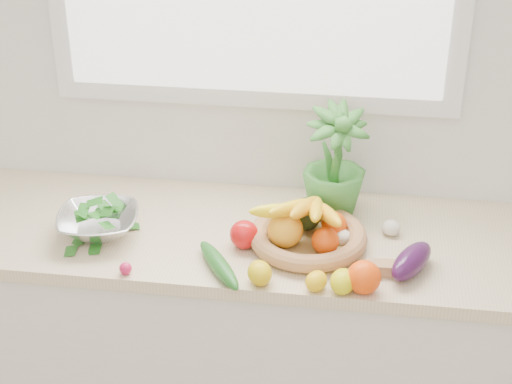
# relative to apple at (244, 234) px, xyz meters

# --- Properties ---
(back_wall) EXTENTS (4.50, 0.02, 2.70)m
(back_wall) POSITION_rel_apple_xyz_m (-0.02, 0.39, 0.41)
(back_wall) COLOR white
(back_wall) RESTS_ON ground
(counter_cabinet) EXTENTS (2.20, 0.58, 0.86)m
(counter_cabinet) POSITION_rel_apple_xyz_m (-0.02, 0.09, -0.51)
(counter_cabinet) COLOR silver
(counter_cabinet) RESTS_ON ground
(countertop) EXTENTS (2.24, 0.62, 0.04)m
(countertop) POSITION_rel_apple_xyz_m (-0.02, 0.09, -0.06)
(countertop) COLOR beige
(countertop) RESTS_ON counter_cabinet
(orange_loose) EXTENTS (0.12, 0.12, 0.09)m
(orange_loose) POSITION_rel_apple_xyz_m (0.36, -0.18, 0.00)
(orange_loose) COLOR #FF4808
(orange_loose) RESTS_ON countertop
(lemon_a) EXTENTS (0.08, 0.09, 0.07)m
(lemon_a) POSITION_rel_apple_xyz_m (0.30, -0.19, -0.01)
(lemon_a) COLOR yellow
(lemon_a) RESTS_ON countertop
(lemon_b) EXTENTS (0.08, 0.09, 0.06)m
(lemon_b) POSITION_rel_apple_xyz_m (0.23, -0.19, -0.02)
(lemon_b) COLOR yellow
(lemon_b) RESTS_ON countertop
(lemon_c) EXTENTS (0.09, 0.10, 0.07)m
(lemon_c) POSITION_rel_apple_xyz_m (0.07, -0.18, -0.01)
(lemon_c) COLOR #DFB60C
(lemon_c) RESTS_ON countertop
(apple) EXTENTS (0.11, 0.11, 0.09)m
(apple) POSITION_rel_apple_xyz_m (0.00, 0.00, 0.00)
(apple) COLOR red
(apple) RESTS_ON countertop
(ginger) EXTENTS (0.11, 0.05, 0.04)m
(ginger) POSITION_rel_apple_xyz_m (0.42, -0.08, -0.03)
(ginger) COLOR tan
(ginger) RESTS_ON countertop
(garlic_a) EXTENTS (0.07, 0.07, 0.05)m
(garlic_a) POSITION_rel_apple_xyz_m (0.29, 0.06, -0.02)
(garlic_a) COLOR silver
(garlic_a) RESTS_ON countertop
(garlic_b) EXTENTS (0.07, 0.07, 0.05)m
(garlic_b) POSITION_rel_apple_xyz_m (0.43, 0.13, -0.02)
(garlic_b) COLOR silver
(garlic_b) RESTS_ON countertop
(garlic_c) EXTENTS (0.06, 0.06, 0.05)m
(garlic_c) POSITION_rel_apple_xyz_m (0.10, 0.03, -0.02)
(garlic_c) COLOR white
(garlic_c) RESTS_ON countertop
(eggplant) EXTENTS (0.16, 0.21, 0.08)m
(eggplant) POSITION_rel_apple_xyz_m (0.49, -0.07, -0.00)
(eggplant) COLOR #330F37
(eggplant) RESTS_ON countertop
(cucumber) EXTENTS (0.18, 0.25, 0.05)m
(cucumber) POSITION_rel_apple_xyz_m (-0.05, -0.14, -0.02)
(cucumber) COLOR #1B5B1A
(cucumber) RESTS_ON countertop
(radish) EXTENTS (0.04, 0.04, 0.04)m
(radish) POSITION_rel_apple_xyz_m (-0.31, -0.19, -0.03)
(radish) COLOR #CE194D
(radish) RESTS_ON countertop
(potted_herb) EXTENTS (0.26, 0.26, 0.36)m
(potted_herb) POSITION_rel_apple_xyz_m (0.25, 0.24, 0.14)
(potted_herb) COLOR #39802E
(potted_herb) RESTS_ON countertop
(fruit_basket) EXTENTS (0.44, 0.44, 0.18)m
(fruit_basket) POSITION_rel_apple_xyz_m (0.18, 0.04, 0.01)
(fruit_basket) COLOR tan
(fruit_basket) RESTS_ON countertop
(colander_with_spinach) EXTENTS (0.28, 0.28, 0.13)m
(colander_with_spinach) POSITION_rel_apple_xyz_m (-0.45, -0.00, 0.02)
(colander_with_spinach) COLOR silver
(colander_with_spinach) RESTS_ON countertop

